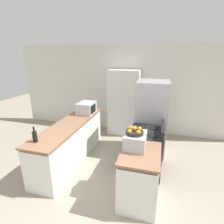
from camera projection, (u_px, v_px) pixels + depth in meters
The scene contains 11 objects.
ground_plane at pixel (80, 212), 2.66m from camera, with size 14.00×14.00×0.00m, color gray.
wall_back at pixel (125, 89), 5.30m from camera, with size 7.00×0.06×2.60m.
counter_left at pixel (71, 142), 3.93m from camera, with size 0.60×2.39×0.88m.
counter_right at pixel (139, 177), 2.79m from camera, with size 0.60×0.83×0.88m.
pantry_cabinet at pixel (124, 103), 5.14m from camera, with size 0.89×0.50×1.90m.
stove at pixel (146, 151), 3.53m from camera, with size 0.66×0.75×1.04m.
refrigerator at pixel (151, 118), 4.13m from camera, with size 0.73×0.80×1.75m.
microwave at pixel (86, 108), 4.42m from camera, with size 0.40×0.50×0.28m.
wine_bottle at pixel (35, 136), 2.95m from camera, with size 0.08×0.08×0.28m.
toaster_oven at pixel (135, 141), 2.76m from camera, with size 0.33×0.41×0.24m.
fruit_bowl at pixel (135, 131), 2.71m from camera, with size 0.28×0.28×0.13m.
Camera 1 is at (1.03, -1.85, 2.29)m, focal length 28.00 mm.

